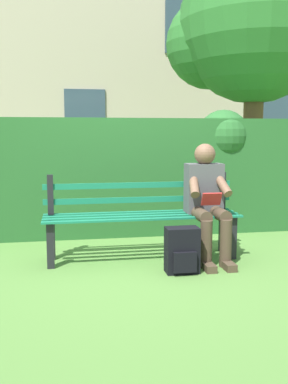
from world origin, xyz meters
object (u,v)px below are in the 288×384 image
(park_bench, at_px, (141,216))
(tree, at_px, (248,29))
(person_seated, at_px, (207,198))
(backpack, at_px, (182,251))

(park_bench, distance_m, tree, 4.14)
(tree, bearing_deg, person_seated, 60.16)
(backpack, bearing_deg, person_seated, -132.88)
(park_bench, bearing_deg, person_seated, 166.47)
(park_bench, bearing_deg, backpack, 117.86)
(backpack, bearing_deg, park_bench, -62.14)
(tree, relative_size, backpack, 9.91)
(person_seated, distance_m, backpack, 0.69)
(person_seated, bearing_deg, tree, -119.84)
(tree, bearing_deg, park_bench, 48.65)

